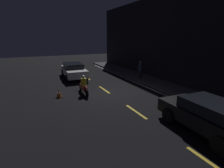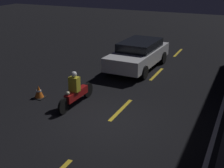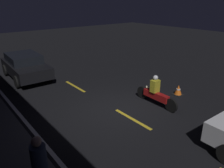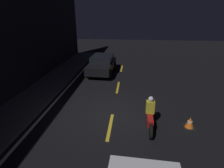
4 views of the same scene
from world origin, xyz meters
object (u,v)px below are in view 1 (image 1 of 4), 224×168
at_px(van_black, 208,115).
at_px(traffic_cone_near, 59,94).
at_px(pedestrian, 140,70).
at_px(sedan_white, 74,70).
at_px(motorcycle, 84,86).

distance_m(van_black, traffic_cone_near, 8.82).
bearing_deg(pedestrian, sedan_white, -123.52).
xyz_separation_m(van_black, traffic_cone_near, (-7.25, -4.99, -0.54)).
xyz_separation_m(motorcycle, pedestrian, (-1.76, 5.95, 0.44)).
height_order(motorcycle, pedestrian, pedestrian).
relative_size(motorcycle, traffic_cone_near, 4.56).
distance_m(van_black, pedestrian, 9.42).
relative_size(sedan_white, traffic_cone_near, 9.12).
bearing_deg(pedestrian, van_black, -16.54).
bearing_deg(traffic_cone_near, sedan_white, 157.07).
xyz_separation_m(sedan_white, pedestrian, (3.58, 5.41, 0.22)).
distance_m(sedan_white, van_black, 12.90).
bearing_deg(van_black, traffic_cone_near, 36.52).
distance_m(sedan_white, pedestrian, 6.49).
distance_m(van_black, motorcycle, 7.97).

